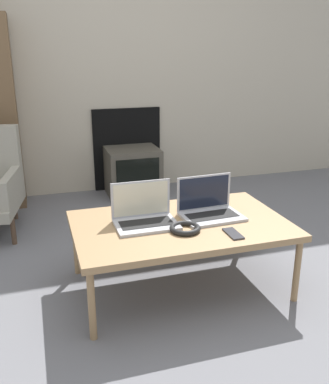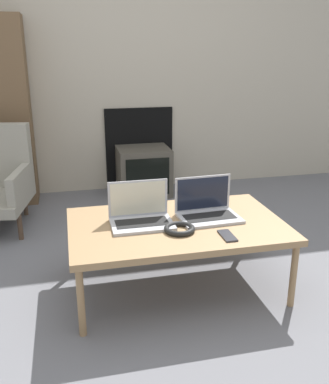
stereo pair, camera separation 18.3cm
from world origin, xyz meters
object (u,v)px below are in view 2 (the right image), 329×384
object	(u,v)px
headphones	(179,229)
tv	(144,171)
laptop_left	(141,215)
phone	(227,236)
laptop_right	(207,209)

from	to	relation	value
headphones	tv	distance (m)	1.82
laptop_left	headphones	xyz separation A→B (m)	(0.18, -0.16, -0.03)
phone	tv	bearing A→B (deg)	92.56
laptop_left	tv	distance (m)	1.69
tv	headphones	bearing A→B (deg)	-94.36
headphones	tv	xyz separation A→B (m)	(0.14, 1.81, -0.19)
phone	laptop_left	bearing A→B (deg)	144.86
headphones	tv	size ratio (longest dim) A/B	0.35
headphones	phone	bearing A→B (deg)	-27.94
laptop_left	phone	distance (m)	0.49
laptop_left	laptop_right	bearing A→B (deg)	-0.08
phone	tv	xyz separation A→B (m)	(-0.09, 1.93, -0.18)
laptop_right	headphones	bearing A→B (deg)	-144.33
laptop_left	headphones	size ratio (longest dim) A/B	2.03
tv	laptop_left	bearing A→B (deg)	-100.91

